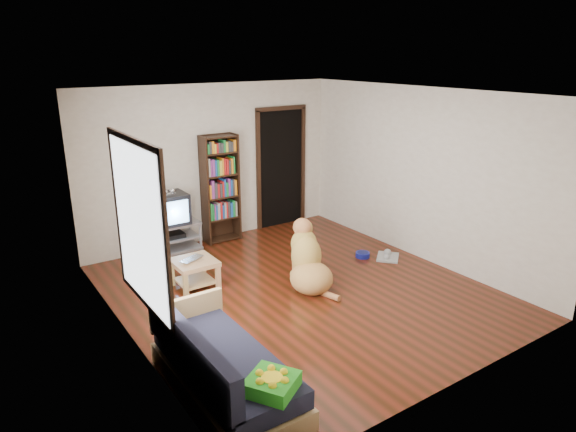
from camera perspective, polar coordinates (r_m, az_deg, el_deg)
ground at (r=6.99m, az=1.25°, el=-8.29°), size 5.00×5.00×0.00m
ceiling at (r=6.29m, az=1.41°, el=13.47°), size 5.00×5.00×0.00m
wall_back at (r=8.62m, az=-8.41°, el=5.75°), size 4.50×0.00×4.50m
wall_front at (r=4.83m, az=18.87°, el=-4.83°), size 4.50×0.00×4.50m
wall_left at (r=5.59m, az=-17.84°, el=-1.64°), size 0.00×5.00×5.00m
wall_right at (r=8.00m, az=14.60°, el=4.42°), size 0.00×5.00×5.00m
green_cushion at (r=4.42m, az=-1.79°, el=-18.15°), size 0.52×0.52×0.13m
laptop at (r=7.01m, az=-10.33°, el=-4.83°), size 0.41×0.35×0.03m
dog_bowl at (r=8.14m, az=8.29°, el=-4.28°), size 0.22×0.22×0.08m
grey_rag at (r=8.18m, az=11.03°, el=-4.51°), size 0.51×0.50×0.03m
window at (r=5.07m, az=-16.22°, el=-1.06°), size 0.03×1.46×1.70m
doorway at (r=9.29m, az=-0.79°, el=5.68°), size 1.03×0.05×2.19m
tv_stand at (r=8.34m, az=-12.89°, el=-2.31°), size 0.90×0.45×0.50m
crt_tv at (r=8.21m, az=-13.17°, el=0.84°), size 0.55×0.52×0.58m
bookshelf at (r=8.57m, az=-7.56°, el=3.66°), size 0.60×0.30×1.80m
sofa at (r=5.00m, az=-7.47°, el=-16.68°), size 0.80×1.80×0.80m
coffee_table at (r=7.08m, az=-10.37°, el=-5.75°), size 0.55×0.55×0.40m
dog at (r=7.01m, az=2.22°, el=-5.18°), size 0.74×1.13×0.93m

